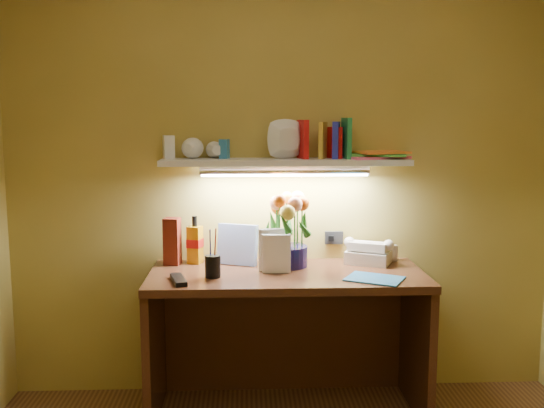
# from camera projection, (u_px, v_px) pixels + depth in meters

# --- Properties ---
(desk) EXTENTS (1.40, 0.60, 0.75)m
(desk) POSITION_uv_depth(u_px,v_px,m) (287.00, 343.00, 3.13)
(desk) COLOR #351D0E
(desk) RESTS_ON ground
(flower_bouquet) EXTENTS (0.31, 0.31, 0.38)m
(flower_bouquet) POSITION_uv_depth(u_px,v_px,m) (287.00, 231.00, 3.18)
(flower_bouquet) COLOR #100C39
(flower_bouquet) RESTS_ON desk
(telephone) EXTENTS (0.28, 0.25, 0.14)m
(telephone) POSITION_uv_depth(u_px,v_px,m) (369.00, 251.00, 3.26)
(telephone) COLOR beige
(telephone) RESTS_ON desk
(desk_clock) EXTENTS (0.09, 0.05, 0.09)m
(desk_clock) POSITION_uv_depth(u_px,v_px,m) (389.00, 253.00, 3.33)
(desk_clock) COLOR silver
(desk_clock) RESTS_ON desk
(whisky_bottle) EXTENTS (0.09, 0.09, 0.26)m
(whisky_bottle) POSITION_uv_depth(u_px,v_px,m) (195.00, 240.00, 3.26)
(whisky_bottle) COLOR #C17F09
(whisky_bottle) RESTS_ON desk
(whisky_box) EXTENTS (0.09, 0.09, 0.25)m
(whisky_box) POSITION_uv_depth(u_px,v_px,m) (172.00, 241.00, 3.23)
(whisky_box) COLOR maroon
(whisky_box) RESTS_ON desk
(pen_cup) EXTENTS (0.09, 0.09, 0.19)m
(pen_cup) POSITION_uv_depth(u_px,v_px,m) (213.00, 259.00, 2.97)
(pen_cup) COLOR black
(pen_cup) RESTS_ON desk
(art_card) EXTENTS (0.22, 0.12, 0.22)m
(art_card) POSITION_uv_depth(u_px,v_px,m) (237.00, 244.00, 3.23)
(art_card) COLOR white
(art_card) RESTS_ON desk
(tv_remote) EXTENTS (0.10, 0.20, 0.02)m
(tv_remote) POSITION_uv_depth(u_px,v_px,m) (179.00, 280.00, 2.89)
(tv_remote) COLOR black
(tv_remote) RESTS_ON desk
(blue_folder) EXTENTS (0.32, 0.29, 0.01)m
(blue_folder) POSITION_uv_depth(u_px,v_px,m) (375.00, 279.00, 2.94)
(blue_folder) COLOR teal
(blue_folder) RESTS_ON desk
(desk_book_a) EXTENTS (0.17, 0.04, 0.22)m
(desk_book_a) POSITION_uv_depth(u_px,v_px,m) (259.00, 251.00, 3.07)
(desk_book_a) COLOR beige
(desk_book_a) RESTS_ON desk
(desk_book_b) EXTENTS (0.15, 0.02, 0.20)m
(desk_book_b) POSITION_uv_depth(u_px,v_px,m) (262.00, 254.00, 3.05)
(desk_book_b) COLOR white
(desk_book_b) RESTS_ON desk
(wall_shelf) EXTENTS (1.32, 0.36, 0.24)m
(wall_shelf) POSITION_uv_depth(u_px,v_px,m) (293.00, 155.00, 3.18)
(wall_shelf) COLOR white
(wall_shelf) RESTS_ON ground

